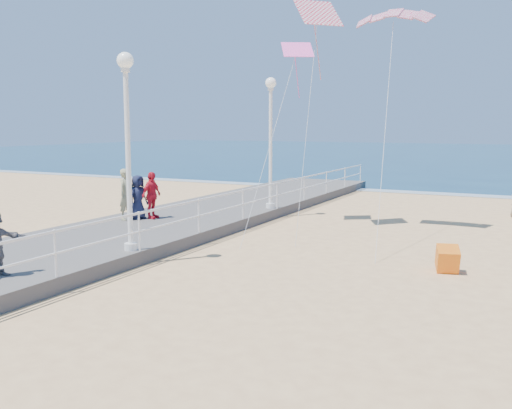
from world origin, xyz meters
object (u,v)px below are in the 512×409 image
at_px(spectator_4, 138,197).
at_px(lamp_post_far, 271,129).
at_px(box_kite, 447,261).
at_px(spectator_6, 126,194).
at_px(spectator_3, 152,195).
at_px(lamp_post_mid, 127,131).

bearing_deg(spectator_4, lamp_post_far, -26.55).
height_order(lamp_post_far, box_kite, lamp_post_far).
bearing_deg(box_kite, spectator_6, 159.14).
xyz_separation_m(spectator_3, spectator_6, (-0.63, -0.65, 0.07)).
bearing_deg(lamp_post_mid, spectator_3, 120.83).
xyz_separation_m(lamp_post_far, spectator_4, (-3.14, -4.68, -2.45)).
relative_size(lamp_post_mid, box_kite, 8.87).
bearing_deg(lamp_post_far, spectator_4, -123.85).
xyz_separation_m(spectator_6, box_kite, (11.32, -0.99, -1.03)).
bearing_deg(spectator_6, spectator_3, -42.97).
bearing_deg(spectator_6, box_kite, -93.88).
distance_m(lamp_post_far, spectator_3, 5.70).
relative_size(spectator_3, box_kite, 2.87).
bearing_deg(spectator_6, spectator_4, -34.76).
height_order(lamp_post_mid, spectator_6, lamp_post_mid).
distance_m(lamp_post_far, spectator_4, 6.15).
relative_size(lamp_post_mid, spectator_4, 3.30).
relative_size(spectator_3, spectator_6, 0.93).
relative_size(lamp_post_far, spectator_4, 3.30).
xyz_separation_m(lamp_post_far, box_kite, (7.93, -6.01, -3.36)).
bearing_deg(lamp_post_far, box_kite, -37.16).
distance_m(lamp_post_mid, spectator_6, 5.72).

